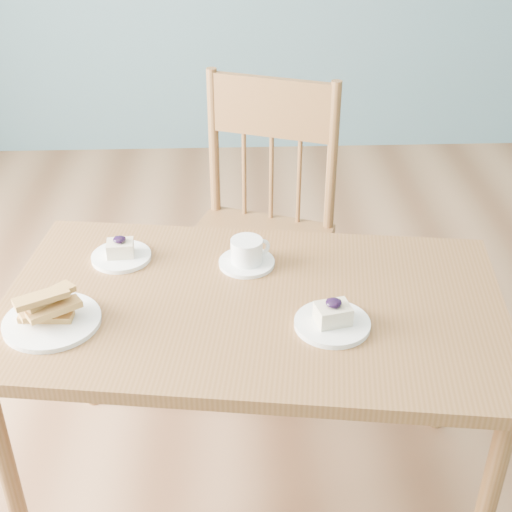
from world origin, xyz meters
TOP-DOWN VIEW (x-y plane):
  - room at (0.00, 0.00)m, footprint 5.01×5.01m
  - dining_table at (-0.31, -0.05)m, footprint 1.34×0.88m
  - dining_chair at (-0.27, 0.57)m, footprint 0.58×0.57m
  - cheesecake_plate_near at (-0.13, -0.16)m, footprint 0.18×0.18m
  - cheesecake_plate_far at (-0.66, 0.16)m, footprint 0.16×0.16m
  - coffee_cup at (-0.32, 0.12)m, footprint 0.15×0.15m
  - biscotti_plate at (-0.79, -0.12)m, footprint 0.23×0.23m

SIDE VIEW (x-z plane):
  - dining_chair at x=-0.27m, z-range 0.01..1.02m
  - dining_table at x=-0.31m, z-range 0.27..0.94m
  - cheesecake_plate_far at x=-0.66m, z-range 0.65..0.72m
  - cheesecake_plate_near at x=-0.13m, z-range 0.65..0.73m
  - biscotti_plate at x=-0.79m, z-range 0.65..0.75m
  - coffee_cup at x=-0.32m, z-range 0.67..0.74m
  - room at x=0.00m, z-range -0.01..2.71m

